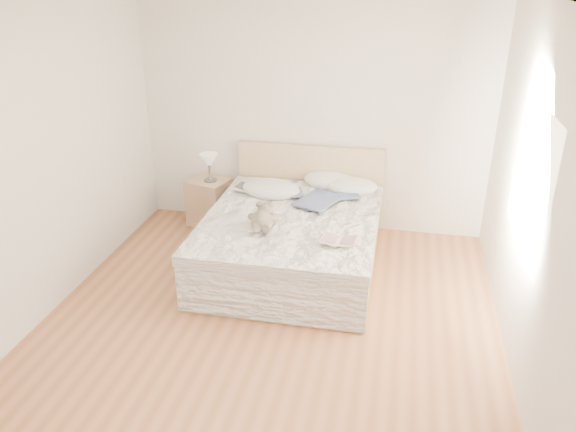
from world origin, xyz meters
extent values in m
cube|color=brown|center=(0.00, 0.00, 0.00)|extent=(4.00, 4.50, 0.00)
cube|color=silver|center=(0.00, 2.25, 1.35)|extent=(4.00, 0.02, 2.70)
cube|color=silver|center=(0.00, -2.25, 1.35)|extent=(4.00, 0.02, 2.70)
cube|color=silver|center=(-2.00, 0.00, 1.35)|extent=(0.02, 4.50, 2.70)
cube|color=silver|center=(2.00, 0.00, 1.35)|extent=(0.02, 4.50, 2.70)
cube|color=white|center=(1.99, 0.30, 1.45)|extent=(0.02, 1.30, 1.10)
cube|color=tan|center=(0.00, 1.15, 0.10)|extent=(1.68, 2.08, 0.20)
cube|color=white|center=(0.00, 1.15, 0.35)|extent=(1.60, 2.00, 0.30)
cube|color=white|center=(0.00, 1.10, 0.54)|extent=(1.72, 2.05, 0.10)
cube|color=tan|center=(0.00, 2.19, 0.50)|extent=(1.70, 0.06, 1.00)
cube|color=tan|center=(-1.19, 2.00, 0.28)|extent=(0.54, 0.50, 0.56)
cylinder|color=#4C4541|center=(-1.16, 1.97, 0.57)|extent=(0.15, 0.15, 0.02)
cylinder|color=#413C36|center=(-1.16, 1.97, 0.68)|extent=(0.03, 0.03, 0.21)
cone|color=beige|center=(-1.16, 1.97, 0.82)|extent=(0.24, 0.24, 0.15)
ellipsoid|color=silver|center=(-0.35, 1.67, 0.64)|extent=(0.71, 0.55, 0.20)
ellipsoid|color=white|center=(0.25, 2.06, 0.64)|extent=(0.69, 0.56, 0.18)
ellipsoid|color=white|center=(0.51, 1.94, 0.64)|extent=(0.60, 0.43, 0.18)
cube|color=white|center=(-0.59, 1.68, 0.63)|extent=(0.38, 0.30, 0.03)
cube|color=beige|center=(0.54, 0.60, 0.63)|extent=(0.36, 0.27, 0.02)
camera|label=1|loc=(1.01, -3.91, 2.93)|focal=35.00mm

